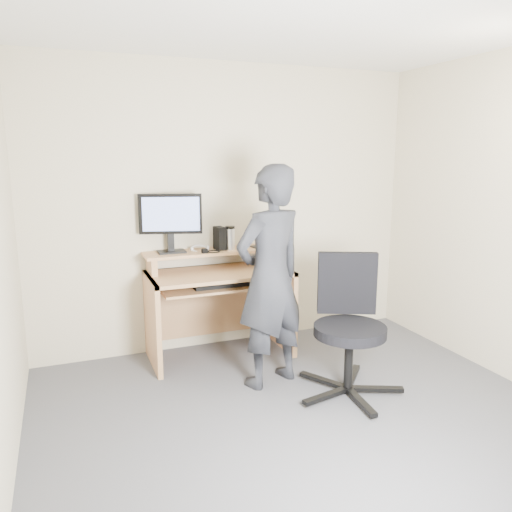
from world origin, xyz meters
TOP-DOWN VIEW (x-y plane):
  - ground at (0.00, 0.00)m, footprint 3.50×3.50m
  - back_wall at (0.00, 1.75)m, footprint 3.50×0.02m
  - ceiling at (0.00, 0.00)m, footprint 3.50×3.50m
  - desk at (-0.20, 1.53)m, footprint 1.20×0.60m
  - monitor at (-0.56, 1.62)m, footprint 0.51×0.18m
  - external_drive at (-0.14, 1.60)m, footprint 0.09×0.14m
  - travel_mug at (-0.06, 1.58)m, footprint 0.10×0.10m
  - smartphone at (0.19, 1.57)m, footprint 0.09×0.14m
  - charger at (-0.31, 1.51)m, footprint 0.05×0.05m
  - headphones at (-0.31, 1.65)m, footprint 0.16×0.16m
  - keyboard at (-0.22, 1.36)m, footprint 0.46×0.19m
  - mouse at (0.19, 1.35)m, footprint 0.10×0.07m
  - office_chair at (0.49, 0.49)m, footprint 0.78×0.77m
  - person at (-0.00, 0.81)m, footprint 0.70×0.57m

SIDE VIEW (x-z plane):
  - ground at x=0.00m, z-range 0.00..0.00m
  - office_chair at x=0.49m, z-range 0.05..1.03m
  - desk at x=-0.20m, z-range 0.09..1.00m
  - keyboard at x=-0.22m, z-range 0.65..0.68m
  - mouse at x=0.19m, z-range 0.75..0.79m
  - person at x=0.00m, z-range 0.00..1.66m
  - smartphone at x=0.19m, z-range 0.91..0.92m
  - headphones at x=-0.31m, z-range 0.89..0.95m
  - charger at x=-0.31m, z-range 0.91..0.94m
  - travel_mug at x=-0.06m, z-range 0.91..1.09m
  - external_drive at x=-0.14m, z-range 0.91..1.11m
  - monitor at x=-0.56m, z-range 0.96..1.45m
  - back_wall at x=0.00m, z-range 0.00..2.50m
  - ceiling at x=0.00m, z-range 2.49..2.51m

